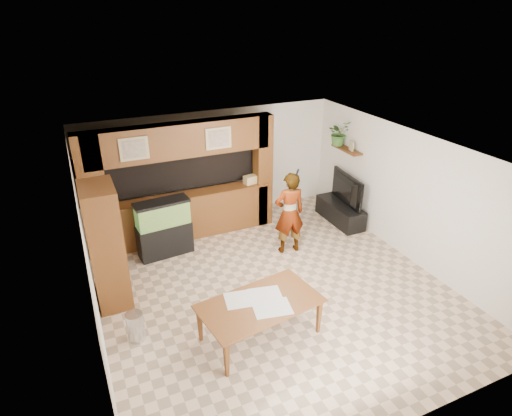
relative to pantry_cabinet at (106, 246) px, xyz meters
name	(u,v)px	position (x,y,z in m)	size (l,w,h in m)	color
floor	(272,287)	(2.70, -0.83, -1.09)	(6.50, 6.50, 0.00)	#D1B091
ceiling	(274,153)	(2.70, -0.83, 1.51)	(6.50, 6.50, 0.00)	white
wall_back	(212,166)	(2.70, 2.42, 0.21)	(6.00, 6.00, 0.00)	silver
wall_left	(89,264)	(-0.30, -0.83, 0.21)	(6.50, 6.50, 0.00)	silver
wall_right	(409,196)	(5.70, -0.83, 0.21)	(6.50, 6.50, 0.00)	silver
partition	(179,180)	(1.75, 1.80, 0.23)	(4.20, 0.99, 2.60)	brown
wall_clock	(80,201)	(-0.27, 0.17, 0.81)	(0.05, 0.25, 0.25)	black
wall_shelf	(347,149)	(5.55, 1.12, 0.61)	(0.25, 0.90, 0.04)	brown
pantry_cabinet	(106,246)	(0.00, 0.00, 0.00)	(0.54, 0.89, 2.17)	brown
trash_can	(136,327)	(0.18, -1.19, -0.84)	(0.27, 0.27, 0.49)	#B2B2B7
aquarium	(164,229)	(1.20, 1.12, -0.49)	(1.09, 0.41, 1.21)	black
tv_stand	(340,212)	(5.35, 0.87, -0.85)	(0.51, 1.39, 0.46)	black
television	(342,190)	(5.35, 0.87, -0.26)	(1.25, 0.16, 0.72)	black
photo_frame	(351,146)	(5.55, 0.95, 0.74)	(0.03, 0.17, 0.22)	tan
potted_plant	(339,133)	(5.52, 1.43, 0.92)	(0.52, 0.45, 0.58)	#386628
person	(289,213)	(3.59, 0.19, -0.21)	(0.64, 0.42, 1.76)	#A28059
microphone	(297,173)	(3.64, 0.03, 0.73)	(0.04, 0.04, 0.17)	black
dining_table	(261,321)	(1.97, -1.95, -0.76)	(1.84, 1.03, 0.65)	brown
newspaper_a	(244,299)	(1.77, -1.73, -0.43)	(0.58, 0.42, 0.01)	silver
newspaper_b	(272,308)	(2.07, -2.10, -0.43)	(0.56, 0.41, 0.01)	silver
newspaper_c	(265,294)	(2.12, -1.75, -0.43)	(0.50, 0.36, 0.01)	silver
counter_box	(250,180)	(3.34, 1.62, 0.05)	(0.28, 0.19, 0.19)	tan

